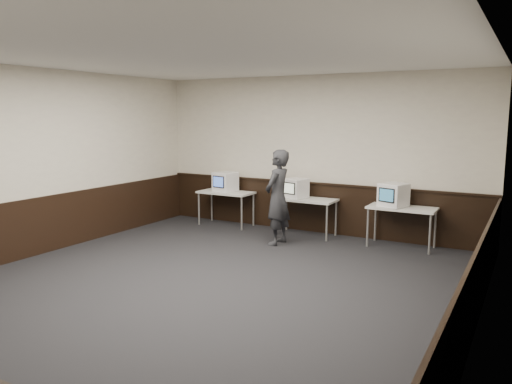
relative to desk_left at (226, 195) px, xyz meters
The scene contains 16 objects.
floor 4.13m from the desk_left, 62.18° to the right, with size 8.00×8.00×0.00m, color black.
ceiling 4.79m from the desk_left, 62.18° to the right, with size 8.00×8.00×0.00m, color white.
back_wall 2.15m from the desk_left, 11.89° to the left, with size 7.00×7.00×0.00m, color beige.
left_wall 4.05m from the desk_left, 113.96° to the right, with size 8.00×8.00×0.00m, color beige.
right_wall 6.56m from the desk_left, 33.69° to the right, with size 8.00×8.00×0.00m, color beige.
wainscot_back 1.95m from the desk_left, 11.31° to the left, with size 6.98×0.04×1.00m, color black.
wainscot_left 3.94m from the desk_left, 113.70° to the right, with size 0.04×7.98×1.00m, color black.
wainscot_right 6.48m from the desk_left, 33.79° to the right, with size 0.04×7.98×1.00m, color black.
wainscot_rail 1.96m from the desk_left, 10.73° to the left, with size 6.98×0.06×0.04m, color black.
desk_left is the anchor object (origin of this frame).
desk_center 1.90m from the desk_left, ahead, with size 1.20×0.60×0.75m.
desk_right 3.80m from the desk_left, ahead, with size 1.20×0.60×0.75m.
emac_left 0.28m from the desk_left, 153.32° to the left, with size 0.49×0.51×0.42m.
emac_center 1.70m from the desk_left, ahead, with size 0.48×0.50×0.39m.
emac_right 3.66m from the desk_left, ahead, with size 0.55×0.56×0.43m.
person 1.95m from the desk_left, 27.59° to the right, with size 0.65×0.43×1.78m, color #25262B.
Camera 1 is at (3.94, -5.45, 2.40)m, focal length 35.00 mm.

